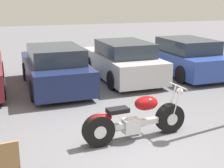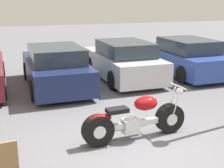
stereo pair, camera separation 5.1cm
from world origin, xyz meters
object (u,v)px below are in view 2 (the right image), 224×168
(parked_car_silver, at_px, (123,61))
(parked_car_navy, at_px, (56,68))
(motorcycle, at_px, (135,120))
(parked_car_blue, at_px, (185,57))

(parked_car_silver, bearing_deg, parked_car_navy, -171.71)
(parked_car_silver, bearing_deg, motorcycle, -108.53)
(parked_car_silver, distance_m, parked_car_blue, 2.52)
(motorcycle, xyz_separation_m, parked_car_blue, (4.14, 4.76, 0.23))
(parked_car_navy, distance_m, parked_car_blue, 5.04)
(parked_car_navy, bearing_deg, motorcycle, -78.77)
(motorcycle, height_order, parked_car_navy, parked_car_navy)
(parked_car_navy, xyz_separation_m, parked_car_blue, (5.03, 0.28, 0.00))
(motorcycle, distance_m, parked_car_blue, 6.31)
(motorcycle, distance_m, parked_car_navy, 4.57)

